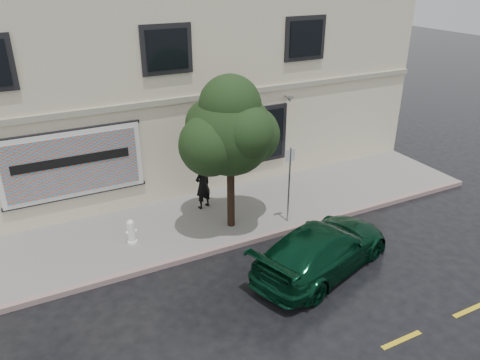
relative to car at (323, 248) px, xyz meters
name	(u,v)px	position (x,y,z in m)	size (l,w,h in m)	color
ground	(241,281)	(-2.19, 0.50, -0.65)	(90.00, 90.00, 0.00)	black
sidewalk	(195,222)	(-2.19, 3.75, -0.58)	(20.00, 3.50, 0.15)	gray
curb	(217,250)	(-2.19, 2.00, -0.58)	(20.00, 0.18, 0.16)	gray
building	(136,79)	(-2.19, 9.50, 2.85)	(20.00, 8.12, 7.00)	beige
billboard	(72,165)	(-5.39, 5.42, 1.40)	(4.30, 0.16, 2.20)	white
car	(323,248)	(0.00, 0.00, 0.00)	(1.98, 4.49, 1.31)	#08331E
pedestrian	(203,185)	(-1.58, 4.45, 0.31)	(0.59, 0.39, 1.63)	black
umbrella	(202,150)	(-1.58, 4.45, 1.53)	(1.09, 1.09, 0.80)	black
street_tree	(230,134)	(-1.27, 2.98, 2.50)	(2.46, 2.46, 4.24)	black
fire_hydrant	(131,232)	(-4.29, 3.36, -0.13)	(0.31, 0.29, 0.76)	white
sign_pole	(289,178)	(0.43, 2.42, 0.99)	(0.30, 0.05, 2.47)	gray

